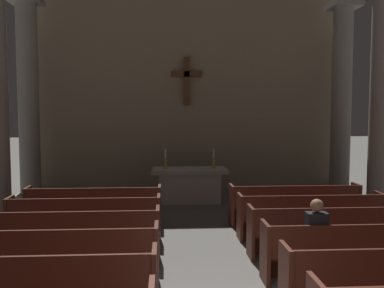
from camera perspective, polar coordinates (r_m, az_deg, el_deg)
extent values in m
cube|color=#4C2319|center=(5.68, -20.93, -16.14)|extent=(2.93, 0.05, 0.50)
cube|color=#4C2319|center=(5.71, -4.98, -18.15)|extent=(0.06, 0.50, 0.95)
cube|color=#4C2319|center=(7.00, -17.46, -14.48)|extent=(2.93, 0.40, 0.05)
cube|color=#4C2319|center=(6.71, -17.99, -12.86)|extent=(2.93, 0.05, 0.50)
cube|color=#4C2319|center=(7.24, -17.06, -15.72)|extent=(2.93, 0.04, 0.40)
cube|color=#4C2319|center=(6.77, -4.74, -14.49)|extent=(0.06, 0.50, 0.95)
cube|color=#4C2319|center=(8.04, -15.49, -11.93)|extent=(2.93, 0.40, 0.05)
cube|color=#4C2319|center=(7.76, -15.89, -10.44)|extent=(2.93, 0.05, 0.50)
cube|color=#4C2319|center=(8.28, -15.20, -13.08)|extent=(2.93, 0.04, 0.40)
cube|color=#4C2319|center=(7.84, -4.56, -11.83)|extent=(0.06, 0.50, 0.95)
cube|color=#4C2319|center=(9.11, -14.01, -9.97)|extent=(2.93, 0.40, 0.05)
cube|color=#4C2319|center=(8.83, -14.31, -8.59)|extent=(2.93, 0.05, 0.50)
cube|color=#4C2319|center=(9.34, -13.78, -11.03)|extent=(2.93, 0.04, 0.40)
cube|color=#4C2319|center=(8.93, -4.44, -9.81)|extent=(0.06, 0.50, 0.95)
cube|color=#4C2319|center=(9.46, -23.09, -9.34)|extent=(0.06, 0.50, 0.95)
cube|color=#4C2319|center=(10.19, -12.85, -8.41)|extent=(2.93, 0.40, 0.05)
cube|color=#4C2319|center=(9.91, -13.09, -7.15)|extent=(2.93, 0.05, 0.50)
cube|color=#4C2319|center=(10.41, -12.67, -9.40)|extent=(2.93, 0.04, 0.40)
cube|color=#4C2319|center=(10.03, -4.34, -8.23)|extent=(0.06, 0.50, 0.95)
cube|color=#4C2319|center=(10.50, -21.02, -7.93)|extent=(0.06, 0.50, 0.95)
cube|color=#4C2319|center=(5.91, 12.31, -17.44)|extent=(0.06, 0.50, 0.95)
cube|color=#4C2319|center=(7.44, 21.23, -13.42)|extent=(2.93, 0.40, 0.05)
cube|color=#4C2319|center=(7.17, 22.06, -11.83)|extent=(2.93, 0.05, 0.50)
cube|color=#4C2319|center=(7.67, 20.60, -14.63)|extent=(2.93, 0.04, 0.40)
cube|color=#4C2319|center=(6.94, 9.69, -14.06)|extent=(0.06, 0.50, 0.95)
cube|color=#4C2319|center=(8.44, 17.97, -11.22)|extent=(2.93, 0.40, 0.05)
cube|color=#4C2319|center=(8.17, 18.60, -9.76)|extent=(2.93, 0.05, 0.50)
cube|color=#4C2319|center=(8.66, 17.48, -12.35)|extent=(2.93, 0.04, 0.40)
cube|color=#4C2319|center=(7.99, 7.81, -11.55)|extent=(0.06, 0.50, 0.95)
cube|color=#4C2319|center=(9.46, 15.43, -9.46)|extent=(2.93, 0.40, 0.05)
cube|color=#4C2319|center=(9.19, 15.93, -8.12)|extent=(2.93, 0.05, 0.50)
cube|color=#4C2319|center=(9.68, 15.05, -10.51)|extent=(2.93, 0.04, 0.40)
cube|color=#4C2319|center=(9.06, 6.39, -9.61)|extent=(0.06, 0.50, 0.95)
cube|color=#4C2319|center=(10.01, 23.68, -8.61)|extent=(0.06, 0.50, 0.95)
cube|color=#4C2319|center=(10.50, 13.42, -8.04)|extent=(2.93, 0.40, 0.05)
cube|color=#4C2319|center=(10.24, 13.81, -6.80)|extent=(2.93, 0.05, 0.50)
cube|color=#4C2319|center=(10.72, 13.11, -9.01)|extent=(2.93, 0.04, 0.40)
cube|color=#4C2319|center=(10.14, 5.28, -8.09)|extent=(0.06, 0.50, 0.95)
cube|color=#4C2319|center=(11.00, 20.98, -7.38)|extent=(0.06, 0.50, 0.95)
cube|color=gray|center=(12.04, 23.55, -8.27)|extent=(0.85, 0.85, 0.20)
cylinder|color=gray|center=(11.77, 23.97, 5.11)|extent=(0.60, 0.60, 5.78)
cube|color=gray|center=(13.81, -20.59, -6.59)|extent=(0.85, 0.85, 0.20)
cylinder|color=gray|center=(13.57, -20.91, 5.06)|extent=(0.60, 0.60, 5.78)
cube|color=gray|center=(13.94, -21.26, 17.35)|extent=(0.91, 0.91, 0.16)
cube|color=gray|center=(14.27, 18.94, -6.19)|extent=(0.85, 0.85, 0.20)
cylinder|color=gray|center=(14.04, 19.22, 5.07)|extent=(0.60, 0.60, 5.78)
cube|color=gray|center=(14.40, 19.54, 16.96)|extent=(0.91, 0.91, 0.16)
cube|color=#A8A399|center=(12.54, -0.32, -5.82)|extent=(1.76, 0.72, 0.88)
cube|color=#A8A399|center=(12.46, -0.32, -3.56)|extent=(2.20, 0.90, 0.12)
cube|color=silver|center=(12.45, -0.32, -3.26)|extent=(2.09, 0.86, 0.01)
cylinder|color=#B79338|center=(12.43, -3.55, -3.20)|extent=(0.16, 0.16, 0.02)
cylinder|color=#B79338|center=(12.41, -3.55, -2.55)|extent=(0.07, 0.07, 0.31)
cylinder|color=silver|center=(12.38, -3.56, -1.24)|extent=(0.04, 0.04, 0.25)
cylinder|color=#B79338|center=(12.51, 2.89, -3.15)|extent=(0.16, 0.16, 0.02)
cylinder|color=#B79338|center=(12.49, 2.89, -2.50)|extent=(0.07, 0.07, 0.31)
cylinder|color=silver|center=(12.46, 2.89, -1.21)|extent=(0.04, 0.04, 0.25)
cube|color=gray|center=(14.24, -0.76, 6.95)|extent=(10.41, 0.25, 6.60)
cube|color=brown|center=(14.04, -0.72, 8.33)|extent=(0.19, 0.19, 1.54)
cube|color=brown|center=(14.06, -0.72, 9.27)|extent=(0.99, 0.19, 0.19)
cube|color=#26262B|center=(7.41, 15.41, -14.99)|extent=(0.24, 0.14, 0.45)
cube|color=#26262B|center=(7.20, 15.80, -13.17)|extent=(0.28, 0.36, 0.12)
cube|color=black|center=(6.99, 16.22, -10.90)|extent=(0.32, 0.20, 0.54)
sphere|color=#9E7051|center=(6.90, 16.29, -7.86)|extent=(0.20, 0.20, 0.20)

